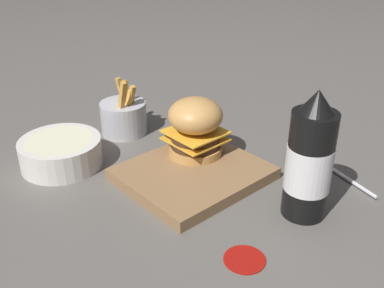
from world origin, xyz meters
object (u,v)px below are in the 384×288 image
Objects in this scene: burger at (195,126)px; side_bowl at (61,152)px; spoon at (325,164)px; serving_board at (192,173)px; ketchup_bottle at (309,162)px; fries_basket at (124,117)px.

burger is 0.27m from side_bowl.
spoon is at bearing -45.57° from burger.
serving_board is 0.23m from ketchup_bottle.
fries_basket is at bearing 97.17° from burger.
burger reaches higher than spoon.
fries_basket reaches higher than serving_board.
ketchup_bottle reaches higher than side_bowl.
burger is at bearing -82.83° from fries_basket.
serving_board is at bearing -94.09° from fries_basket.
serving_board is 2.17× the size of burger.
ketchup_bottle is 1.38× the size of side_bowl.
fries_basket is 0.85× the size of side_bowl.
ketchup_bottle is at bearing -84.98° from burger.
burger is at bearing 58.77° from spoon.
ketchup_bottle is at bearing -61.55° from side_bowl.
serving_board is at bearing -52.89° from side_bowl.
side_bowl is at bearing 140.09° from burger.
ketchup_bottle is at bearing 125.33° from spoon.
ketchup_bottle is 0.19m from spoon.
fries_basket reaches higher than side_bowl.
spoon is (0.22, -0.14, -0.01)m from serving_board.
fries_basket is 0.44m from spoon.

